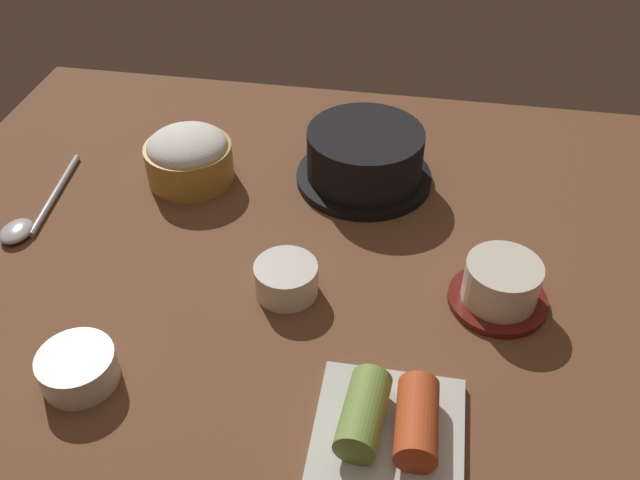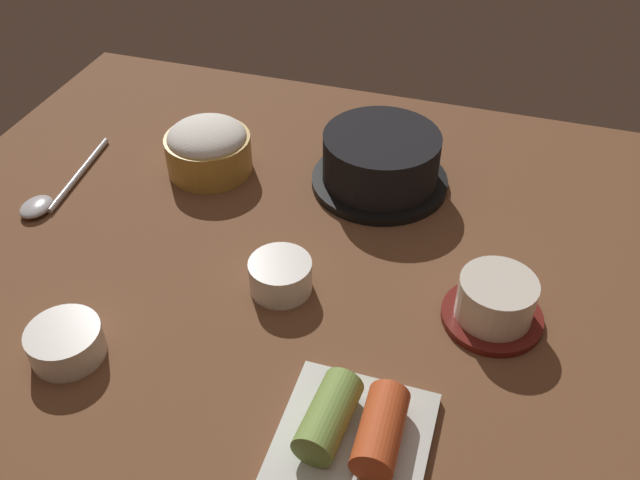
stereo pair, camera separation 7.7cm
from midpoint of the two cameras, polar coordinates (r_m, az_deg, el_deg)
The scene contains 8 objects.
dining_table at distance 81.06cm, azimuth -3.86°, elevation -1.19°, with size 100.00×76.00×2.00cm, color brown.
stone_pot at distance 88.50cm, azimuth 1.27°, elevation 6.88°, with size 17.75×17.75×7.41cm.
rice_bowl at distance 91.30cm, azimuth -13.29°, elevation 6.74°, with size 11.32×11.32×7.07cm.
tea_cup_with_saucer at distance 73.39cm, azimuth 12.00°, elevation -3.84°, with size 10.58×10.58×5.41cm.
banchan_cup_center at distance 73.80cm, azimuth -5.82°, elevation -3.32°, with size 6.89×6.89×3.70cm.
kimchi_plate at distance 61.84cm, azimuth 2.17°, elevation -15.27°, with size 13.27×13.27×4.76cm.
side_bowl_near at distance 70.74cm, azimuth -22.57°, elevation -9.95°, with size 7.35×7.35×3.38cm.
spoon at distance 92.11cm, azimuth -25.27°, elevation 1.58°, with size 3.96×18.82×1.35cm.
Camera 1 is at (11.88, -59.18, 55.13)cm, focal length 38.36 mm.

